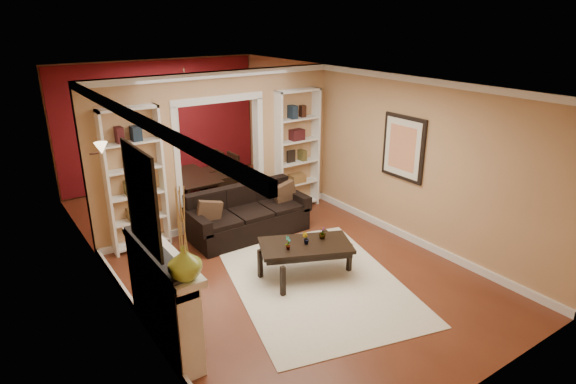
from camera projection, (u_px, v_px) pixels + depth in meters
floor at (256, 246)px, 7.91m from camera, size 8.00×8.00×0.00m
ceiling at (252, 79)px, 6.97m from camera, size 8.00×8.00×0.00m
wall_back at (161, 123)px, 10.53m from camera, size 8.00×0.00×8.00m
wall_front at (481, 277)px, 4.35m from camera, size 8.00×0.00×8.00m
wall_left at (105, 197)px, 6.24m from camera, size 0.00×8.00×8.00m
wall_right at (362, 146)px, 8.64m from camera, size 0.00×8.00×8.00m
partition_wall at (219, 151)px, 8.36m from camera, size 4.50×0.15×2.70m
red_back_panel at (161, 124)px, 10.51m from camera, size 4.44×0.04×2.64m
dining_window at (161, 114)px, 10.40m from camera, size 0.78×0.03×0.98m
area_rug at (316, 282)px, 6.84m from camera, size 2.94×3.59×0.01m
sofa at (249, 213)px, 8.18m from camera, size 2.07×0.90×0.81m
pillow_left at (209, 213)px, 7.71m from camera, size 0.40×0.17×0.39m
pillow_right at (285, 194)px, 8.49m from camera, size 0.42×0.13×0.41m
coffee_table at (305, 259)px, 6.97m from camera, size 1.47×1.17×0.49m
plant_left at (288, 243)px, 6.69m from camera, size 0.13×0.12×0.20m
plant_center at (306, 238)px, 6.85m from camera, size 0.12×0.12×0.17m
plant_right at (322, 233)px, 7.01m from camera, size 0.14×0.14×0.18m
bookshelf_left at (135, 181)px, 7.48m from camera, size 0.90×0.30×2.30m
bookshelf_right at (297, 150)px, 9.13m from camera, size 0.90×0.30×2.30m
fireplace at (165, 297)px, 5.44m from camera, size 0.32×1.70×1.16m
vase at (185, 263)px, 4.63m from camera, size 0.35×0.35×0.35m
mirror at (141, 199)px, 4.94m from camera, size 0.03×0.95×1.10m
wall_sconce at (97, 151)px, 6.55m from camera, size 0.18×0.18×0.22m
framed_art at (403, 148)px, 7.77m from camera, size 0.04×0.85×1.05m
dining_table at (193, 187)px, 9.83m from camera, size 1.46×0.81×0.51m
dining_chair_nw at (172, 188)px, 9.24m from camera, size 0.55×0.55×0.88m
dining_chair_ne at (223, 176)px, 9.82m from camera, size 0.61×0.61×0.94m
dining_chair_sw at (161, 182)px, 9.72m from camera, size 0.51×0.51×0.79m
dining_chair_se at (210, 171)px, 10.29m from camera, size 0.53×0.53×0.86m
chandelier at (182, 100)px, 9.29m from camera, size 0.50×0.50×0.30m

